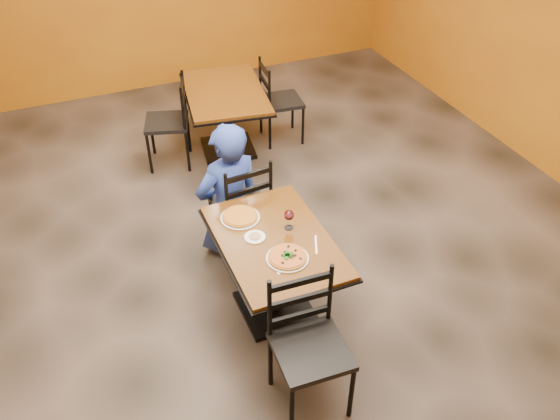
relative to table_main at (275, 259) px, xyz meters
name	(u,v)px	position (x,y,z in m)	size (l,w,h in m)	color
floor	(254,270)	(0.00, 0.50, -0.56)	(7.00, 8.00, 0.01)	black
table_main	(275,259)	(0.00, 0.00, 0.00)	(0.83, 1.23, 0.75)	brown
table_second	(226,106)	(0.45, 2.51, 0.00)	(1.04, 1.39, 0.75)	brown
chair_main_near	(311,352)	(-0.11, -0.89, -0.04)	(0.47, 0.47, 1.04)	black
chair_main_far	(240,203)	(0.02, 0.84, -0.06)	(0.45, 0.45, 0.99)	black
chair_second_left	(167,123)	(-0.22, 2.51, -0.06)	(0.45, 0.45, 1.00)	black
chair_second_right	(282,101)	(1.12, 2.51, -0.07)	(0.44, 0.44, 0.97)	black
diner	(228,189)	(-0.06, 0.91, 0.08)	(0.63, 0.41, 1.27)	#1B2F97
plate_main	(287,258)	(0.01, -0.23, 0.20)	(0.31, 0.31, 0.01)	white
pizza_main	(287,257)	(0.01, -0.23, 0.21)	(0.28, 0.28, 0.02)	maroon
plate_far	(240,218)	(-0.15, 0.34, 0.20)	(0.31, 0.31, 0.01)	white
pizza_far	(240,216)	(-0.15, 0.34, 0.21)	(0.28, 0.28, 0.02)	gold
side_plate	(255,237)	(-0.13, 0.08, 0.20)	(0.16, 0.16, 0.01)	white
dip	(255,236)	(-0.13, 0.08, 0.21)	(0.09, 0.09, 0.01)	#A88551
wine_glass	(289,219)	(0.15, 0.09, 0.28)	(0.08, 0.08, 0.18)	white
fork	(273,266)	(-0.12, -0.26, 0.20)	(0.01, 0.19, 0.00)	silver
knife	(316,245)	(0.26, -0.17, 0.20)	(0.01, 0.21, 0.00)	silver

